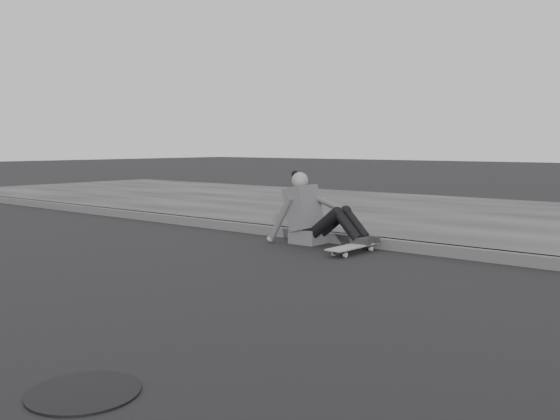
# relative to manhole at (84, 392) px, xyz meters

# --- Properties ---
(ground) EXTENTS (80.00, 80.00, 0.00)m
(ground) POSITION_rel_manhole_xyz_m (-1.09, 2.02, -0.01)
(ground) COLOR black
(ground) RESTS_ON ground
(curb) EXTENTS (24.00, 0.16, 0.12)m
(curb) POSITION_rel_manhole_xyz_m (-1.09, 4.60, 0.05)
(curb) COLOR #454545
(curb) RESTS_ON ground
(sidewalk) EXTENTS (24.00, 6.00, 0.12)m
(sidewalk) POSITION_rel_manhole_xyz_m (-1.09, 7.62, 0.05)
(sidewalk) COLOR #393939
(sidewalk) RESTS_ON ground
(manhole) EXTENTS (0.54, 0.54, 0.01)m
(manhole) POSITION_rel_manhole_xyz_m (0.00, 0.00, 0.00)
(manhole) COLOR black
(manhole) RESTS_ON ground
(skateboard) EXTENTS (0.20, 0.78, 0.09)m
(skateboard) POSITION_rel_manhole_xyz_m (-1.12, 4.10, 0.07)
(skateboard) COLOR gray
(skateboard) RESTS_ON ground
(seated_woman) EXTENTS (1.38, 0.46, 0.88)m
(seated_woman) POSITION_rel_manhole_xyz_m (-1.86, 4.35, 0.35)
(seated_woman) COLOR #48484A
(seated_woman) RESTS_ON ground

